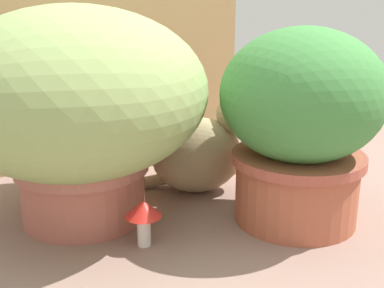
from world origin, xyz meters
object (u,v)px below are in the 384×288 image
(leafy_planter, at_px, (301,120))
(cat, at_px, (202,151))
(grass_planter, at_px, (78,101))
(mushroom_ornament_red, at_px, (143,213))

(leafy_planter, distance_m, cat, 0.33)
(grass_planter, xyz_separation_m, cat, (0.35, -0.00, -0.18))
(grass_planter, distance_m, cat, 0.40)
(cat, xyz_separation_m, mushroom_ornament_red, (-0.29, -0.21, -0.04))
(leafy_planter, relative_size, cat, 1.35)
(leafy_planter, xyz_separation_m, cat, (-0.10, 0.28, -0.14))
(mushroom_ornament_red, bearing_deg, leafy_planter, -10.40)
(cat, bearing_deg, grass_planter, 179.77)
(grass_planter, relative_size, leafy_planter, 1.30)
(leafy_planter, height_order, mushroom_ornament_red, leafy_planter)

